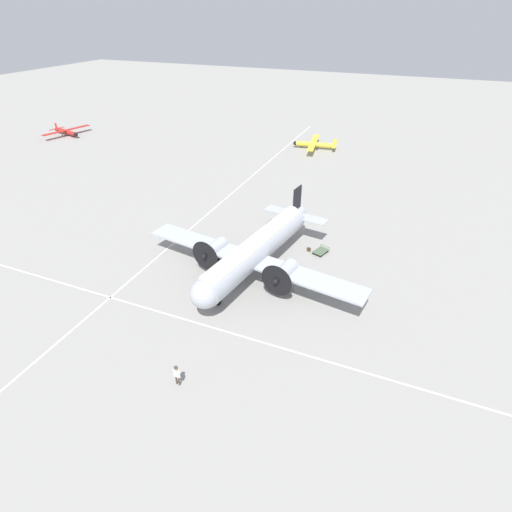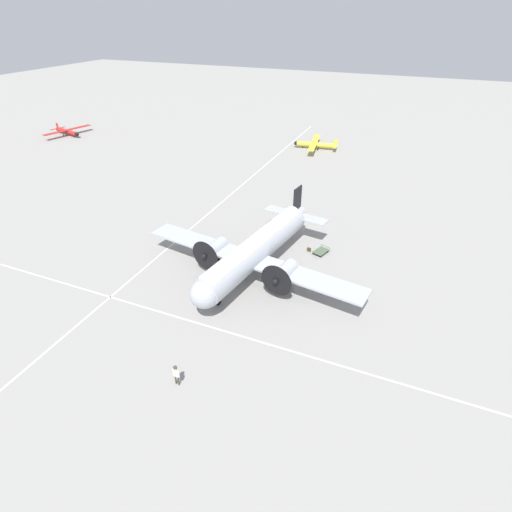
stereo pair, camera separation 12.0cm
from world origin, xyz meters
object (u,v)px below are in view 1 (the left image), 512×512
(baggage_cart, at_px, (321,251))
(traffic_cone, at_px, (207,264))
(airliner_main, at_px, (254,251))
(crew_foreground, at_px, (177,374))
(light_aircraft_distant, at_px, (66,132))
(suitcase_near_door, at_px, (309,250))
(light_aircraft_taxiing, at_px, (314,144))

(baggage_cart, height_order, traffic_cone, traffic_cone)
(airliner_main, relative_size, crew_foreground, 13.57)
(light_aircraft_distant, bearing_deg, crew_foreground, -25.90)
(crew_foreground, xyz_separation_m, light_aircraft_distant, (-57.95, 48.32, -0.29))
(traffic_cone, bearing_deg, suitcase_near_door, 37.22)
(suitcase_near_door, xyz_separation_m, baggage_cart, (1.37, 0.15, 0.05))
(baggage_cart, bearing_deg, airliner_main, -21.19)
(airliner_main, relative_size, suitcase_near_door, 49.42)
(airliner_main, xyz_separation_m, light_aircraft_taxiing, (-5.73, 44.03, -1.78))
(suitcase_near_door, relative_size, light_aircraft_taxiing, 0.04)
(suitcase_near_door, height_order, light_aircraft_taxiing, light_aircraft_taxiing)
(suitcase_near_door, bearing_deg, crew_foreground, -99.43)
(crew_foreground, height_order, suitcase_near_door, crew_foreground)
(crew_foreground, relative_size, suitcase_near_door, 3.64)
(airliner_main, distance_m, light_aircraft_taxiing, 44.44)
(light_aircraft_taxiing, distance_m, traffic_cone, 44.79)
(crew_foreground, bearing_deg, airliner_main, 98.47)
(light_aircraft_distant, distance_m, light_aircraft_taxiing, 52.96)
(suitcase_near_door, relative_size, traffic_cone, 0.87)
(light_aircraft_distant, relative_size, traffic_cone, 18.74)
(airliner_main, height_order, light_aircraft_distant, airliner_main)
(crew_foreground, distance_m, baggage_cart, 22.70)
(baggage_cart, xyz_separation_m, light_aircraft_taxiing, (-11.24, 37.54, 0.59))
(light_aircraft_distant, height_order, traffic_cone, light_aircraft_distant)
(crew_foreground, height_order, light_aircraft_distant, light_aircraft_distant)
(light_aircraft_taxiing, bearing_deg, airliner_main, 88.84)
(airliner_main, height_order, suitcase_near_door, airliner_main)
(crew_foreground, distance_m, traffic_cone, 15.95)
(light_aircraft_taxiing, height_order, traffic_cone, light_aircraft_taxiing)
(crew_foreground, distance_m, light_aircraft_taxiing, 59.99)
(airliner_main, height_order, light_aircraft_taxiing, airliner_main)
(airliner_main, relative_size, light_aircraft_taxiing, 2.17)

